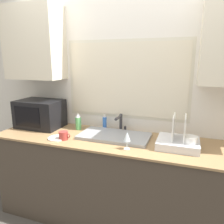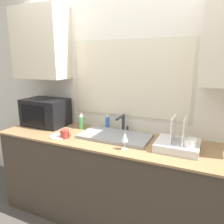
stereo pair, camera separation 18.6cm
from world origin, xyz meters
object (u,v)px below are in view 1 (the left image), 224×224
object	(u,v)px
soap_bottle	(105,123)
mug_near_sink	(64,135)
microwave	(40,114)
wine_glass	(127,137)
faucet	(120,121)
dish_rack	(179,141)
spray_bottle	(78,122)

from	to	relation	value
soap_bottle	mug_near_sink	world-z (taller)	soap_bottle
microwave	wine_glass	bearing A→B (deg)	-14.94
faucet	dish_rack	size ratio (longest dim) A/B	0.53
spray_bottle	microwave	bearing A→B (deg)	-173.35
dish_rack	spray_bottle	bearing A→B (deg)	171.69
microwave	wine_glass	size ratio (longest dim) A/B	3.15
faucet	soap_bottle	size ratio (longest dim) A/B	1.15
dish_rack	spray_bottle	distance (m)	1.10
spray_bottle	mug_near_sink	xyz separation A→B (m)	(0.01, -0.33, -0.05)
faucet	mug_near_sink	bearing A→B (deg)	-138.13
microwave	soap_bottle	size ratio (longest dim) A/B	2.96
faucet	mug_near_sink	xyz separation A→B (m)	(-0.46, -0.41, -0.08)
soap_bottle	faucet	bearing A→B (deg)	-6.20
soap_bottle	dish_rack	bearing A→B (deg)	-17.50
spray_bottle	mug_near_sink	size ratio (longest dim) A/B	1.59
microwave	mug_near_sink	xyz separation A→B (m)	(0.48, -0.28, -0.12)
microwave	dish_rack	xyz separation A→B (m)	(1.55, -0.11, -0.10)
soap_bottle	mug_near_sink	xyz separation A→B (m)	(-0.27, -0.43, -0.03)
faucet	microwave	xyz separation A→B (m)	(-0.93, -0.13, 0.04)
dish_rack	wine_glass	bearing A→B (deg)	-155.49
spray_bottle	soap_bottle	xyz separation A→B (m)	(0.28, 0.10, -0.02)
microwave	wine_glass	distance (m)	1.17
mug_near_sink	wine_glass	size ratio (longest dim) A/B	0.75
faucet	spray_bottle	xyz separation A→B (m)	(-0.47, -0.08, -0.03)
faucet	soap_bottle	world-z (taller)	faucet
dish_rack	mug_near_sink	distance (m)	1.09
faucet	wine_glass	bearing A→B (deg)	-65.80
microwave	soap_bottle	world-z (taller)	microwave
soap_bottle	spray_bottle	bearing A→B (deg)	-160.77
microwave	soap_bottle	xyz separation A→B (m)	(0.74, 0.15, -0.08)
faucet	dish_rack	bearing A→B (deg)	-20.75
spray_bottle	soap_bottle	world-z (taller)	spray_bottle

